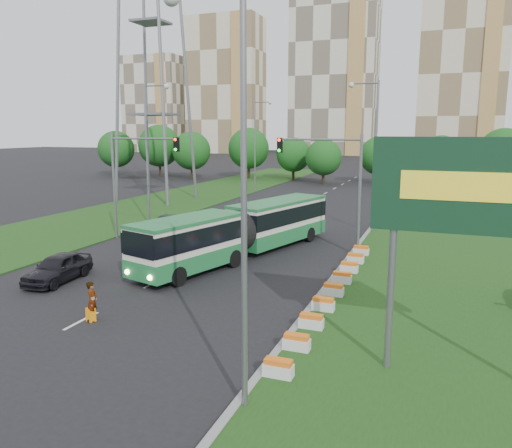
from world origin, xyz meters
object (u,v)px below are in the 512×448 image
at_px(car_left_near, 58,268).
at_px(pedestrian, 92,301).
at_px(billboard, 471,197).
at_px(traffic_mast_median, 336,174).
at_px(car_left_far, 169,226).
at_px(articulated_bus, 239,230).
at_px(shopping_trolley, 91,315).
at_px(traffic_mast_left, 131,169).
at_px(transmission_pylon, 150,3).

relative_size(car_left_near, pedestrian, 2.56).
distance_m(billboard, traffic_mast_median, 17.68).
distance_m(car_left_near, car_left_far, 12.71).
distance_m(traffic_mast_median, pedestrian, 17.96).
bearing_deg(articulated_bus, pedestrian, -80.89).
bearing_deg(car_left_near, car_left_far, 87.01).
bearing_deg(car_left_near, articulated_bus, 45.38).
distance_m(car_left_far, pedestrian, 17.84).
relative_size(traffic_mast_median, car_left_far, 1.67).
relative_size(billboard, shopping_trolley, 13.27).
distance_m(billboard, traffic_mast_left, 27.16).
xyz_separation_m(articulated_bus, car_left_near, (-7.20, -8.71, -0.97)).
relative_size(transmission_pylon, car_left_far, 9.20).
distance_m(car_left_far, shopping_trolley, 17.90).
bearing_deg(car_left_far, pedestrian, -66.61).
bearing_deg(pedestrian, traffic_mast_left, 10.25).
height_order(billboard, car_left_near, billboard).
xyz_separation_m(billboard, articulated_bus, (-13.12, 13.01, -4.42)).
distance_m(traffic_mast_left, articulated_bus, 10.36).
bearing_deg(billboard, car_left_far, 140.70).
xyz_separation_m(traffic_mast_left, shopping_trolley, (7.81, -14.88, -5.05)).
bearing_deg(shopping_trolley, traffic_mast_median, 84.54).
xyz_separation_m(billboard, shopping_trolley, (-14.82, 0.13, -5.87)).
distance_m(transmission_pylon, pedestrian, 43.52).
relative_size(traffic_mast_median, traffic_mast_left, 1.00).
distance_m(articulated_bus, car_left_near, 11.34).
height_order(traffic_mast_median, car_left_far, traffic_mast_median).
relative_size(traffic_mast_left, transmission_pylon, 0.18).
xyz_separation_m(articulated_bus, shopping_trolley, (-1.70, -12.88, -1.45)).
height_order(transmission_pylon, car_left_near, transmission_pylon).
relative_size(car_left_far, pedestrian, 2.71).
height_order(traffic_mast_median, articulated_bus, traffic_mast_median).
xyz_separation_m(traffic_mast_median, car_left_near, (-12.85, -11.70, -4.58)).
distance_m(articulated_bus, car_left_far, 8.69).
height_order(billboard, car_left_far, billboard).
relative_size(car_left_far, shopping_trolley, 7.94).
relative_size(traffic_mast_median, car_left_near, 1.77).
height_order(billboard, traffic_mast_left, same).
bearing_deg(traffic_mast_left, car_left_near, -77.82).
xyz_separation_m(car_left_far, pedestrian, (6.01, -16.79, 0.10)).
bearing_deg(pedestrian, car_left_near, 35.89).
xyz_separation_m(traffic_mast_left, car_left_near, (2.31, -10.70, -4.58)).
bearing_deg(traffic_mast_left, traffic_mast_median, 3.77).
bearing_deg(billboard, traffic_mast_left, 146.45).
relative_size(transmission_pylon, articulated_bus, 2.54).
xyz_separation_m(traffic_mast_median, articulated_bus, (-5.65, -3.00, -3.60)).
bearing_deg(traffic_mast_left, pedestrian, -62.00).
xyz_separation_m(billboard, traffic_mast_median, (-7.47, 16.00, -0.81)).
relative_size(traffic_mast_median, transmission_pylon, 0.18).
height_order(articulated_bus, car_left_near, articulated_bus).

